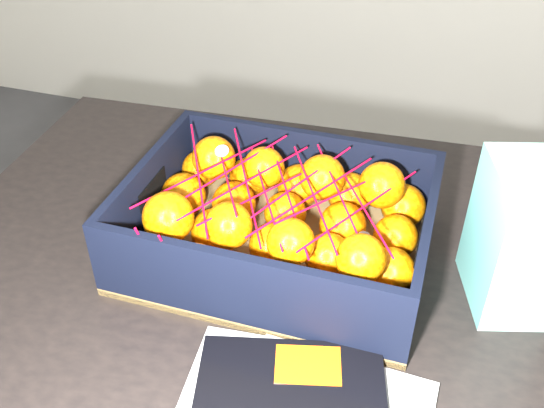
% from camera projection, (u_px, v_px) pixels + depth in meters
% --- Properties ---
extents(table, '(1.25, 0.87, 0.75)m').
position_uv_depth(table, '(338.00, 328.00, 0.91)').
color(table, black).
rests_on(table, ground).
extents(produce_crate, '(0.40, 0.30, 0.12)m').
position_uv_depth(produce_crate, '(279.00, 234.00, 0.87)').
color(produce_crate, olive).
rests_on(produce_crate, table).
extents(clementine_heap, '(0.39, 0.29, 0.12)m').
position_uv_depth(clementine_heap, '(278.00, 220.00, 0.86)').
color(clementine_heap, orange).
rests_on(clementine_heap, produce_crate).
extents(mesh_net, '(0.34, 0.27, 0.09)m').
position_uv_depth(mesh_net, '(273.00, 192.00, 0.82)').
color(mesh_net, red).
rests_on(mesh_net, clementine_heap).
extents(retail_carton, '(0.12, 0.15, 0.19)m').
position_uv_depth(retail_carton, '(516.00, 238.00, 0.77)').
color(retail_carton, white).
rests_on(retail_carton, table).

